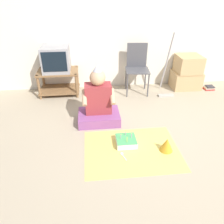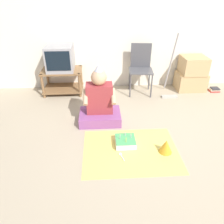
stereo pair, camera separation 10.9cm
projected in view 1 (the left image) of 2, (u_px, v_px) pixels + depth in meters
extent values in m
plane|color=tan|center=(178.00, 156.00, 2.58)|extent=(16.00, 16.00, 0.00)
cube|color=silver|center=(144.00, 16.00, 3.80)|extent=(6.40, 0.06, 2.55)
cube|color=olive|center=(58.00, 71.00, 3.85)|extent=(0.71, 0.48, 0.03)
cube|color=olive|center=(60.00, 89.00, 4.03)|extent=(0.71, 0.48, 0.02)
cylinder|color=olive|center=(39.00, 88.00, 3.75)|extent=(0.04, 0.04, 0.44)
cylinder|color=olive|center=(77.00, 86.00, 3.81)|extent=(0.04, 0.04, 0.44)
cylinder|color=olive|center=(43.00, 79.00, 4.11)|extent=(0.04, 0.04, 0.44)
cylinder|color=olive|center=(77.00, 77.00, 4.17)|extent=(0.04, 0.04, 0.44)
cube|color=#99999E|center=(56.00, 59.00, 3.74)|extent=(0.46, 0.46, 0.42)
cube|color=black|center=(54.00, 62.00, 3.53)|extent=(0.40, 0.01, 0.32)
cube|color=#4C4C51|center=(137.00, 70.00, 3.87)|extent=(0.44, 0.42, 0.02)
cube|color=#4C4C51|center=(137.00, 55.00, 3.92)|extent=(0.36, 0.05, 0.44)
cylinder|color=#4C4C51|center=(127.00, 86.00, 3.83)|extent=(0.02, 0.02, 0.43)
cylinder|color=#4C4C51|center=(148.00, 85.00, 3.84)|extent=(0.02, 0.02, 0.43)
cylinder|color=#4C4C51|center=(126.00, 78.00, 4.13)|extent=(0.02, 0.02, 0.43)
cylinder|color=#4C4C51|center=(145.00, 78.00, 4.13)|extent=(0.02, 0.02, 0.43)
cube|color=tan|center=(186.00, 80.00, 4.21)|extent=(0.53, 0.40, 0.32)
cube|color=tan|center=(188.00, 64.00, 4.05)|extent=(0.44, 0.42, 0.31)
cube|color=#B2ADA3|center=(166.00, 95.00, 3.95)|extent=(0.28, 0.09, 0.03)
cylinder|color=#B7B7BC|center=(167.00, 62.00, 3.82)|extent=(0.03, 0.38, 1.09)
cube|color=#B72D28|center=(209.00, 89.00, 4.21)|extent=(0.18, 0.14, 0.02)
cube|color=beige|center=(209.00, 88.00, 4.20)|extent=(0.17, 0.11, 0.03)
cube|color=#333338|center=(210.00, 86.00, 4.19)|extent=(0.14, 0.13, 0.02)
cube|color=#8C4C8C|center=(99.00, 117.00, 3.20)|extent=(0.59, 0.43, 0.14)
cube|color=#993338|center=(98.00, 98.00, 3.09)|extent=(0.37, 0.22, 0.43)
sphere|color=tan|center=(98.00, 78.00, 2.94)|extent=(0.22, 0.22, 0.22)
cone|color=silver|center=(97.00, 68.00, 2.87)|extent=(0.12, 0.12, 0.09)
cylinder|color=tan|center=(84.00, 98.00, 2.96)|extent=(0.06, 0.23, 0.19)
cylinder|color=tan|center=(112.00, 96.00, 2.99)|extent=(0.06, 0.23, 0.19)
cube|color=#EAD666|center=(132.00, 150.00, 2.67)|extent=(1.15, 0.87, 0.01)
cube|color=white|center=(126.00, 141.00, 2.75)|extent=(0.25, 0.25, 0.07)
cube|color=#4CB266|center=(126.00, 139.00, 2.73)|extent=(0.24, 0.24, 0.01)
cylinder|color=#E58CCC|center=(132.00, 136.00, 2.72)|extent=(0.01, 0.01, 0.07)
sphere|color=#FFCC4C|center=(132.00, 133.00, 2.70)|extent=(0.01, 0.01, 0.01)
cylinder|color=#E58CCC|center=(126.00, 134.00, 2.77)|extent=(0.01, 0.01, 0.07)
sphere|color=#FFCC4C|center=(126.00, 131.00, 2.75)|extent=(0.01, 0.01, 0.01)
cylinder|color=#E58CCC|center=(121.00, 137.00, 2.71)|extent=(0.01, 0.01, 0.07)
sphere|color=#FFCC4C|center=(121.00, 134.00, 2.69)|extent=(0.01, 0.01, 0.01)
cylinder|color=yellow|center=(127.00, 140.00, 2.65)|extent=(0.01, 0.01, 0.07)
sphere|color=#FFCC4C|center=(127.00, 138.00, 2.63)|extent=(0.01, 0.01, 0.01)
cone|color=gold|center=(167.00, 145.00, 2.62)|extent=(0.16, 0.16, 0.17)
ellipsoid|color=white|center=(122.00, 154.00, 2.59)|extent=(0.04, 0.05, 0.01)
cube|color=white|center=(124.00, 158.00, 2.54)|extent=(0.04, 0.10, 0.01)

